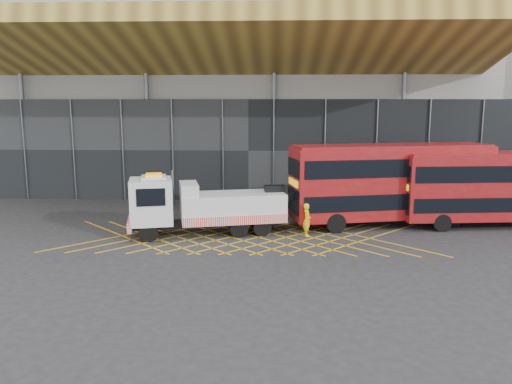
{
  "coord_description": "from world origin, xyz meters",
  "views": [
    {
      "loc": [
        4.18,
        -27.98,
        7.56
      ],
      "look_at": [
        3.0,
        1.5,
        2.4
      ],
      "focal_mm": 35.0,
      "sensor_mm": 36.0,
      "label": 1
    }
  ],
  "objects_px": {
    "recovery_truck": "(202,206)",
    "worker": "(307,220)",
    "bus_towed": "(391,181)",
    "bus_second": "(493,186)"
  },
  "relations": [
    {
      "from": "bus_towed",
      "to": "worker",
      "type": "xyz_separation_m",
      "value": [
        -5.39,
        -2.89,
        -1.89
      ]
    },
    {
      "from": "bus_towed",
      "to": "worker",
      "type": "relative_size",
      "value": 6.7
    },
    {
      "from": "recovery_truck",
      "to": "bus_second",
      "type": "height_order",
      "value": "bus_second"
    },
    {
      "from": "recovery_truck",
      "to": "worker",
      "type": "bearing_deg",
      "value": -14.5
    },
    {
      "from": "recovery_truck",
      "to": "bus_second",
      "type": "xyz_separation_m",
      "value": [
        17.85,
        2.79,
        0.87
      ]
    },
    {
      "from": "worker",
      "to": "bus_towed",
      "type": "bearing_deg",
      "value": -70.76
    },
    {
      "from": "bus_second",
      "to": "recovery_truck",
      "type": "bearing_deg",
      "value": -176.98
    },
    {
      "from": "bus_second",
      "to": "worker",
      "type": "relative_size",
      "value": 6.06
    },
    {
      "from": "bus_towed",
      "to": "worker",
      "type": "height_order",
      "value": "bus_towed"
    },
    {
      "from": "bus_towed",
      "to": "bus_second",
      "type": "xyz_separation_m",
      "value": [
        6.33,
        -0.01,
        -0.26
      ]
    }
  ]
}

